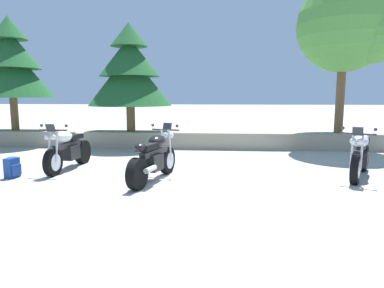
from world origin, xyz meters
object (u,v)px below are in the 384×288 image
(leafy_tree_mid_right, at_px, (350,27))
(motorcycle_black_centre, at_px, (154,158))
(rider_backpack, at_px, (12,167))
(pine_tree_far_left, at_px, (11,63))
(motorcycle_silver_far_right, at_px, (360,156))
(pine_tree_mid_left, at_px, (130,71))
(motorcycle_white_near_left, at_px, (68,150))

(leafy_tree_mid_right, bearing_deg, motorcycle_black_centre, -139.68)
(rider_backpack, xyz_separation_m, leafy_tree_mid_right, (8.69, 4.69, 3.74))
(pine_tree_far_left, distance_m, leafy_tree_mid_right, 11.60)
(motorcycle_black_centre, bearing_deg, leafy_tree_mid_right, 40.32)
(leafy_tree_mid_right, bearing_deg, motorcycle_silver_far_right, -104.61)
(pine_tree_mid_left, relative_size, leafy_tree_mid_right, 0.74)
(motorcycle_black_centre, height_order, leafy_tree_mid_right, leafy_tree_mid_right)
(motorcycle_white_near_left, height_order, motorcycle_silver_far_right, same)
(rider_backpack, distance_m, pine_tree_mid_left, 5.46)
(rider_backpack, relative_size, pine_tree_far_left, 0.12)
(motorcycle_silver_far_right, height_order, leafy_tree_mid_right, leafy_tree_mid_right)
(pine_tree_far_left, height_order, pine_tree_mid_left, pine_tree_far_left)
(motorcycle_silver_far_right, relative_size, leafy_tree_mid_right, 0.38)
(motorcycle_silver_far_right, bearing_deg, pine_tree_mid_left, 147.08)
(motorcycle_white_near_left, distance_m, motorcycle_black_centre, 2.48)
(motorcycle_black_centre, relative_size, pine_tree_mid_left, 0.55)
(motorcycle_white_near_left, bearing_deg, leafy_tree_mid_right, 25.70)
(pine_tree_far_left, xyz_separation_m, pine_tree_mid_left, (4.31, -0.06, -0.29))
(motorcycle_black_centre, height_order, rider_backpack, motorcycle_black_centre)
(pine_tree_mid_left, bearing_deg, rider_backpack, -107.07)
(motorcycle_silver_far_right, xyz_separation_m, pine_tree_far_left, (-10.51, 4.07, 2.44))
(motorcycle_black_centre, xyz_separation_m, rider_backpack, (-3.17, -0.01, -0.24))
(motorcycle_silver_far_right, height_order, pine_tree_mid_left, pine_tree_mid_left)
(motorcycle_silver_far_right, height_order, pine_tree_far_left, pine_tree_far_left)
(motorcycle_white_near_left, relative_size, motorcycle_silver_far_right, 1.09)
(rider_backpack, xyz_separation_m, pine_tree_far_left, (-2.86, 4.75, 2.68))
(motorcycle_silver_far_right, bearing_deg, motorcycle_white_near_left, 177.88)
(motorcycle_white_near_left, bearing_deg, motorcycle_silver_far_right, -2.12)
(motorcycle_black_centre, bearing_deg, rider_backpack, -179.78)
(motorcycle_white_near_left, xyz_separation_m, rider_backpack, (-0.86, -0.93, -0.24))
(motorcycle_black_centre, bearing_deg, motorcycle_white_near_left, 158.40)
(motorcycle_white_near_left, bearing_deg, motorcycle_black_centre, -21.60)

